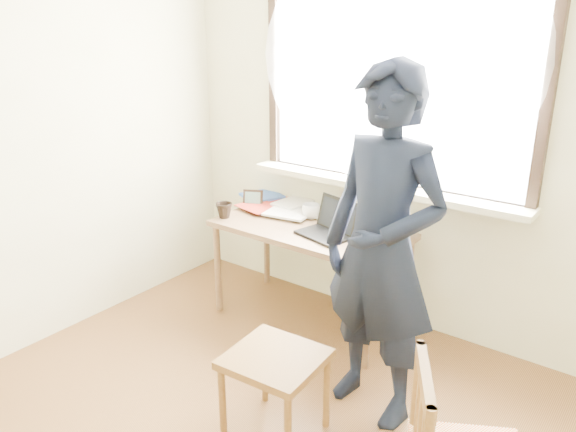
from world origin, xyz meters
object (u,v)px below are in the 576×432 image
Objects in this scene: desk at (310,237)px; laptop at (330,226)px; work_chair at (275,368)px; person at (382,250)px; mug_white at (311,211)px; mug_dark at (224,210)px.

laptop reaches higher than desk.
person is at bearing 58.68° from work_chair.
mug_white is at bearing 117.05° from work_chair.
person is at bearing -37.74° from mug_white.
desk is 0.70× the size of person.
desk is 0.21m from laptop.
laptop is 3.35× the size of mug_dark.
work_chair is at bearing -63.87° from desk.
mug_white is 1.11× the size of mug_dark.
desk is at bearing 116.13° from work_chair.
mug_white is (-0.09, 0.14, 0.12)m from desk.
person is at bearing -39.26° from laptop.
mug_dark reaches higher than mug_white.
person reaches higher than work_chair.
desk reaches higher than work_chair.
person is (0.28, 0.47, 0.51)m from work_chair.
desk is 2.74× the size of work_chair.
laptop is 0.31m from mug_white.
desk is 0.98m from person.
mug_dark reaches higher than desk.
laptop reaches higher than mug_white.
mug_white is (-0.26, 0.17, -0.00)m from laptop.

